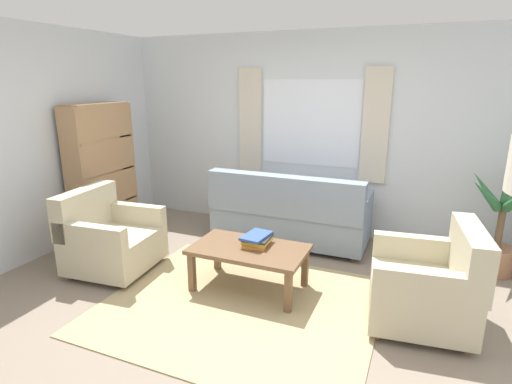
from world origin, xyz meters
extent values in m
plane|color=gray|center=(0.00, 0.00, 0.00)|extent=(6.24, 6.24, 0.00)
cube|color=silver|center=(0.00, 2.26, 1.30)|extent=(5.32, 0.12, 2.60)
cube|color=silver|center=(-2.66, 0.00, 1.30)|extent=(0.12, 4.40, 2.60)
cube|color=white|center=(0.00, 2.20, 1.45)|extent=(1.30, 0.01, 1.10)
cube|color=beige|center=(-0.83, 2.17, 1.45)|extent=(0.32, 0.06, 1.40)
cube|color=beige|center=(0.83, 2.17, 1.45)|extent=(0.32, 0.06, 1.40)
cube|color=tan|center=(0.00, 0.00, 0.01)|extent=(2.41, 2.05, 0.01)
cube|color=gray|center=(-0.07, 1.68, 0.25)|extent=(1.90, 0.80, 0.38)
cube|color=gray|center=(-0.07, 1.36, 0.68)|extent=(1.90, 0.20, 0.48)
cube|color=gray|center=(0.80, 1.68, 0.56)|extent=(0.16, 0.80, 0.24)
cube|color=gray|center=(-0.94, 1.68, 0.56)|extent=(0.16, 0.80, 0.24)
cylinder|color=brown|center=(0.78, 1.98, 0.03)|extent=(0.06, 0.06, 0.06)
cylinder|color=brown|center=(-0.92, 1.98, 0.03)|extent=(0.06, 0.06, 0.06)
cylinder|color=brown|center=(0.78, 1.38, 0.03)|extent=(0.06, 0.06, 0.06)
cylinder|color=brown|center=(-0.92, 1.38, 0.03)|extent=(0.06, 0.06, 0.06)
cube|color=#BCB293|center=(-1.55, 0.15, 0.24)|extent=(0.87, 0.91, 0.36)
cube|color=#BCB293|center=(-1.87, 0.12, 0.65)|extent=(0.25, 0.85, 0.46)
cube|color=#BCB293|center=(-1.51, -0.21, 0.53)|extent=(0.81, 0.19, 0.22)
cube|color=#BCB293|center=(-1.58, 0.50, 0.53)|extent=(0.81, 0.19, 0.22)
cylinder|color=brown|center=(-1.20, -0.17, 0.03)|extent=(0.05, 0.05, 0.06)
cylinder|color=brown|center=(-1.26, 0.51, 0.03)|extent=(0.05, 0.05, 0.06)
cylinder|color=brown|center=(-1.84, -0.22, 0.03)|extent=(0.05, 0.05, 0.06)
cylinder|color=brown|center=(-1.89, 0.46, 0.03)|extent=(0.05, 0.05, 0.06)
cube|color=#BCB293|center=(1.50, 0.36, 0.24)|extent=(0.89, 0.93, 0.36)
cube|color=#BCB293|center=(1.83, 0.40, 0.65)|extent=(0.28, 0.86, 0.46)
cube|color=#BCB293|center=(1.46, 0.71, 0.53)|extent=(0.81, 0.21, 0.22)
cube|color=#BCB293|center=(1.54, 0.00, 0.53)|extent=(0.81, 0.21, 0.22)
cylinder|color=brown|center=(1.14, 0.66, 0.03)|extent=(0.05, 0.05, 0.06)
cylinder|color=brown|center=(1.22, -0.02, 0.03)|extent=(0.05, 0.05, 0.06)
cylinder|color=brown|center=(1.78, 0.73, 0.03)|extent=(0.05, 0.05, 0.06)
cylinder|color=brown|center=(1.86, 0.06, 0.03)|extent=(0.05, 0.05, 0.06)
cube|color=brown|center=(-0.05, 0.32, 0.42)|extent=(1.10, 0.64, 0.04)
cube|color=brown|center=(-0.54, 0.06, 0.20)|extent=(0.06, 0.06, 0.40)
cube|color=brown|center=(0.44, 0.06, 0.20)|extent=(0.06, 0.06, 0.40)
cube|color=brown|center=(-0.54, 0.58, 0.20)|extent=(0.06, 0.06, 0.40)
cube|color=brown|center=(0.44, 0.58, 0.20)|extent=(0.06, 0.06, 0.40)
cube|color=orange|center=(-0.01, 0.41, 0.45)|extent=(0.26, 0.32, 0.03)
cube|color=gold|center=(0.00, 0.40, 0.49)|extent=(0.24, 0.25, 0.03)
cube|color=#2D2D33|center=(0.00, 0.41, 0.51)|extent=(0.25, 0.28, 0.02)
cube|color=#335199|center=(-0.01, 0.41, 0.53)|extent=(0.24, 0.35, 0.03)
cylinder|color=#9E6B4C|center=(2.22, 1.66, 0.15)|extent=(0.37, 0.37, 0.30)
cylinder|color=brown|center=(2.22, 1.66, 0.50)|extent=(0.07, 0.07, 0.41)
cone|color=#2D6638|center=(2.26, 1.94, 0.91)|extent=(0.15, 0.52, 0.43)
cone|color=#2D6638|center=(2.05, 1.81, 0.87)|extent=(0.34, 0.35, 0.40)
cone|color=#2D6638|center=(2.02, 1.49, 0.89)|extent=(0.39, 0.37, 0.43)
cube|color=#A87F56|center=(-2.38, 1.38, 0.85)|extent=(0.30, 0.04, 1.70)
cube|color=#A87F56|center=(-2.38, 0.48, 0.85)|extent=(0.30, 0.04, 1.70)
cube|color=#A87F56|center=(-2.24, 0.93, 0.85)|extent=(0.02, 0.90, 1.70)
cube|color=#A87F56|center=(-2.38, 0.93, 0.01)|extent=(0.30, 0.86, 0.02)
cube|color=#A87F56|center=(-2.38, 0.93, 0.43)|extent=(0.30, 0.86, 0.02)
cube|color=#A87F56|center=(-2.38, 0.93, 0.86)|extent=(0.30, 0.86, 0.02)
cube|color=#A87F56|center=(-2.38, 0.93, 1.28)|extent=(0.30, 0.86, 0.02)
cube|color=#A87F56|center=(-2.38, 0.93, 1.71)|extent=(0.30, 0.86, 0.02)
cube|color=#335199|center=(-2.38, 1.27, 0.54)|extent=(0.24, 0.09, 0.19)
cube|color=beige|center=(-2.38, 1.18, 0.57)|extent=(0.23, 0.09, 0.24)
cube|color=#2D2D33|center=(-2.38, 1.07, 0.56)|extent=(0.28, 0.10, 0.24)
cube|color=#2D2D33|center=(-2.38, 0.97, 0.55)|extent=(0.27, 0.09, 0.21)
cube|color=orange|center=(-2.38, 0.89, 0.58)|extent=(0.25, 0.05, 0.26)
cube|color=#387F4C|center=(-2.38, 0.82, 0.55)|extent=(0.27, 0.07, 0.22)
cube|color=#335199|center=(-2.38, 0.72, 0.56)|extent=(0.24, 0.09, 0.23)
camera|label=1|loc=(1.42, -2.99, 2.00)|focal=28.53mm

